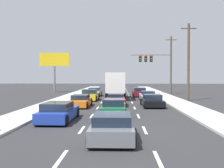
{
  "coord_description": "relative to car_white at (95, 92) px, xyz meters",
  "views": [
    {
      "loc": [
        0.38,
        -12.8,
        2.88
      ],
      "look_at": [
        -0.45,
        13.5,
        2.14
      ],
      "focal_mm": 42.17,
      "sensor_mm": 36.0,
      "label": 1
    }
  ],
  "objects": [
    {
      "name": "car_red",
      "position": [
        3.38,
        -12.68,
        -0.03
      ],
      "size": [
        1.93,
        4.17,
        1.19
      ],
      "color": "red",
      "rests_on": "ground_plane"
    },
    {
      "name": "car_black",
      "position": [
        6.87,
        -13.64,
        -0.05
      ],
      "size": [
        2.0,
        4.41,
        1.19
      ],
      "color": "black",
      "rests_on": "ground_plane"
    },
    {
      "name": "utility_pole_mid",
      "position": [
        11.89,
        -7.46,
        4.14
      ],
      "size": [
        1.8,
        0.28,
        9.16
      ],
      "color": "brown",
      "rests_on": "ground_plane"
    },
    {
      "name": "sidewalk_right",
      "position": [
        10.05,
        -6.07,
        -0.51
      ],
      "size": [
        2.73,
        80.0,
        0.14
      ],
      "primitive_type": "cube",
      "color": "#B2AFA8",
      "rests_on": "ground_plane"
    },
    {
      "name": "roadside_billboard",
      "position": [
        -8.16,
        8.61,
        4.71
      ],
      "size": [
        5.41,
        0.36,
        7.18
      ],
      "color": "slate",
      "rests_on": "ground_plane"
    },
    {
      "name": "car_gray",
      "position": [
        3.46,
        -26.78,
        -0.02
      ],
      "size": [
        2.0,
        4.41,
        1.19
      ],
      "color": "slate",
      "rests_on": "ground_plane"
    },
    {
      "name": "car_silver",
      "position": [
        7.07,
        -7.38,
        -0.03
      ],
      "size": [
        1.85,
        4.4,
        1.17
      ],
      "color": "#B7BABF",
      "rests_on": "ground_plane"
    },
    {
      "name": "car_yellow",
      "position": [
        0.12,
        -7.1,
        0.02
      ],
      "size": [
        2.05,
        4.26,
        1.34
      ],
      "color": "yellow",
      "rests_on": "ground_plane"
    },
    {
      "name": "box_truck",
      "position": [
        3.25,
        -4.7,
        1.34
      ],
      "size": [
        2.54,
        8.07,
        3.37
      ],
      "color": "white",
      "rests_on": "ground_plane"
    },
    {
      "name": "sidewalk_left",
      "position": [
        -3.18,
        -6.07,
        -0.51
      ],
      "size": [
        2.73,
        80.0,
        0.14
      ],
      "primitive_type": "cube",
      "color": "#B2AFA8",
      "rests_on": "ground_plane"
    },
    {
      "name": "car_white",
      "position": [
        0.0,
        0.0,
        0.0
      ],
      "size": [
        1.93,
        4.28,
        1.23
      ],
      "color": "white",
      "rests_on": "ground_plane"
    },
    {
      "name": "car_green",
      "position": [
        3.35,
        -19.74,
        -0.0
      ],
      "size": [
        1.86,
        4.18,
        1.26
      ],
      "color": "#196B38",
      "rests_on": "ground_plane"
    },
    {
      "name": "car_maroon",
      "position": [
        6.62,
        -0.65,
        0.0
      ],
      "size": [
        2.02,
        4.61,
        1.28
      ],
      "color": "maroon",
      "rests_on": "ground_plane"
    },
    {
      "name": "lane_markings",
      "position": [
        3.44,
        -4.76,
        -0.58
      ],
      "size": [
        3.54,
        62.0,
        0.01
      ],
      "color": "silver",
      "rests_on": "ground_plane"
    },
    {
      "name": "traffic_signal_mast",
      "position": [
        8.95,
        3.37,
        4.63
      ],
      "size": [
        6.4,
        0.69,
        6.81
      ],
      "color": "#595B56",
      "rests_on": "ground_plane"
    },
    {
      "name": "utility_pole_far",
      "position": [
        12.48,
        6.36,
        4.43
      ],
      "size": [
        1.8,
        0.28,
        9.75
      ],
      "color": "brown",
      "rests_on": "ground_plane"
    },
    {
      "name": "ground_plane",
      "position": [
        3.44,
        -1.07,
        -0.58
      ],
      "size": [
        140.0,
        140.0,
        0.0
      ],
      "primitive_type": "plane",
      "color": "#2B2B2D"
    },
    {
      "name": "car_blue",
      "position": [
        -0.17,
        -22.04,
        -0.01
      ],
      "size": [
        2.04,
        4.72,
        1.24
      ],
      "color": "#1E389E",
      "rests_on": "ground_plane"
    },
    {
      "name": "car_orange",
      "position": [
        0.03,
        -13.9,
        -0.05
      ],
      "size": [
        1.83,
        4.62,
        1.15
      ],
      "color": "orange",
      "rests_on": "ground_plane"
    }
  ]
}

